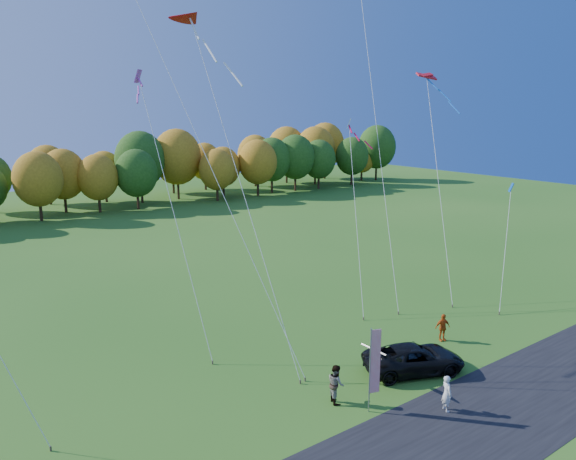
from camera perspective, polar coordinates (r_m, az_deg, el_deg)
ground at (r=26.84m, az=8.10°, el=-17.05°), size 160.00×160.00×0.00m
asphalt_strip at (r=24.62m, az=15.12°, el=-20.33°), size 90.00×6.00×0.01m
tree_line at (r=74.40m, az=-23.38°, el=1.24°), size 116.00×12.00×10.00m
black_suv at (r=29.73m, az=12.68°, el=-12.63°), size 5.62×4.19×1.42m
person_tailgate_a at (r=26.62m, az=15.82°, el=-15.67°), size 0.59×0.71×1.65m
person_tailgate_b at (r=26.40m, az=4.90°, el=-15.28°), size 0.95×1.06×1.79m
person_east at (r=33.73m, az=15.43°, el=-9.51°), size 1.02×0.68×1.60m
feather_flag at (r=25.21m, az=8.73°, el=-12.99°), size 0.50×0.20×3.92m
kite_delta_blue at (r=28.70m, az=-9.34°, el=9.64°), size 6.34×12.44×24.69m
kite_parafoil_orange at (r=42.14m, az=8.19°, el=16.70°), size 8.37×14.08×33.11m
kite_delta_red at (r=28.88m, az=-5.25°, el=6.33°), size 2.35×9.73×19.13m
kite_parafoil_rainbow at (r=41.86m, az=15.05°, el=4.76°), size 6.83×8.04×16.04m
kite_diamond_white at (r=37.39m, az=6.91°, el=1.52°), size 4.05×6.04×12.71m
kite_diamond_pink at (r=30.68m, az=-11.58°, el=1.93°), size 1.23×7.12×15.51m
kite_diamond_blue_low at (r=41.10m, az=21.23°, el=-1.57°), size 6.16×3.89×8.10m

